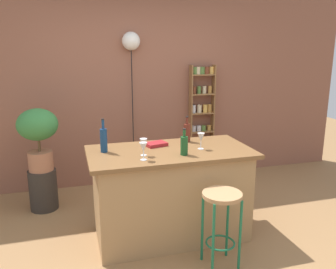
# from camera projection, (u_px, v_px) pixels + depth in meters

# --- Properties ---
(ground) EXTENTS (12.00, 12.00, 0.00)m
(ground) POSITION_uv_depth(u_px,v_px,m) (179.00, 249.00, 3.44)
(ground) COLOR olive
(back_wall) EXTENTS (6.40, 0.10, 2.80)m
(back_wall) POSITION_uv_depth(u_px,v_px,m) (137.00, 84.00, 4.92)
(back_wall) COLOR #8C5642
(back_wall) RESTS_ON ground
(kitchen_counter) EXTENTS (1.62, 0.83, 0.92)m
(kitchen_counter) POSITION_uv_depth(u_px,v_px,m) (170.00, 193.00, 3.61)
(kitchen_counter) COLOR #A87F51
(kitchen_counter) RESTS_ON ground
(bar_stool) EXTENTS (0.34, 0.34, 0.70)m
(bar_stool) POSITION_uv_depth(u_px,v_px,m) (221.00, 212.00, 3.06)
(bar_stool) COLOR #196642
(bar_stool) RESTS_ON ground
(spice_shelf) EXTENTS (0.37, 0.13, 1.66)m
(spice_shelf) POSITION_uv_depth(u_px,v_px,m) (202.00, 116.00, 5.16)
(spice_shelf) COLOR olive
(spice_shelf) RESTS_ON ground
(plant_stool) EXTENTS (0.33, 0.33, 0.49)m
(plant_stool) POSITION_uv_depth(u_px,v_px,m) (43.00, 189.00, 4.24)
(plant_stool) COLOR #2D2823
(plant_stool) RESTS_ON ground
(potted_plant) EXTENTS (0.46, 0.42, 0.74)m
(potted_plant) POSITION_uv_depth(u_px,v_px,m) (38.00, 132.00, 4.07)
(potted_plant) COLOR #A86B4C
(potted_plant) RESTS_ON plant_stool
(bottle_spirits_clear) EXTENTS (0.07, 0.07, 0.26)m
(bottle_spirits_clear) POSITION_uv_depth(u_px,v_px,m) (184.00, 145.00, 3.32)
(bottle_spirits_clear) COLOR #194C23
(bottle_spirits_clear) RESTS_ON kitchen_counter
(bottle_olive_oil) EXTENTS (0.07, 0.07, 0.33)m
(bottle_olive_oil) POSITION_uv_depth(u_px,v_px,m) (104.00, 140.00, 3.40)
(bottle_olive_oil) COLOR navy
(bottle_olive_oil) RESTS_ON kitchen_counter
(bottle_wine_red) EXTENTS (0.07, 0.07, 0.28)m
(bottle_wine_red) POSITION_uv_depth(u_px,v_px,m) (187.00, 132.00, 3.78)
(bottle_wine_red) COLOR #5B2319
(bottle_wine_red) RESTS_ON kitchen_counter
(wine_glass_left) EXTENTS (0.07, 0.07, 0.16)m
(wine_glass_left) POSITION_uv_depth(u_px,v_px,m) (201.00, 138.00, 3.51)
(wine_glass_left) COLOR silver
(wine_glass_left) RESTS_ON kitchen_counter
(wine_glass_center) EXTENTS (0.07, 0.07, 0.16)m
(wine_glass_center) POSITION_uv_depth(u_px,v_px,m) (144.00, 143.00, 3.30)
(wine_glass_center) COLOR silver
(wine_glass_center) RESTS_ON kitchen_counter
(wine_glass_right) EXTENTS (0.07, 0.07, 0.16)m
(wine_glass_right) POSITION_uv_depth(u_px,v_px,m) (143.00, 148.00, 3.16)
(wine_glass_right) COLOR silver
(wine_glass_right) RESTS_ON kitchen_counter
(cookbook) EXTENTS (0.24, 0.20, 0.03)m
(cookbook) POSITION_uv_depth(u_px,v_px,m) (156.00, 144.00, 3.64)
(cookbook) COLOR maroon
(cookbook) RESTS_ON kitchen_counter
(pendant_globe_light) EXTENTS (0.24, 0.24, 2.10)m
(pendant_globe_light) POSITION_uv_depth(u_px,v_px,m) (131.00, 43.00, 4.66)
(pendant_globe_light) COLOR black
(pendant_globe_light) RESTS_ON ground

